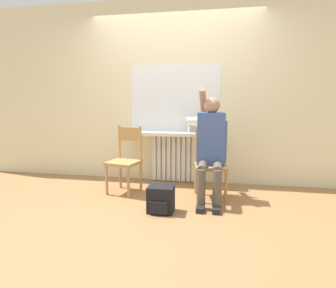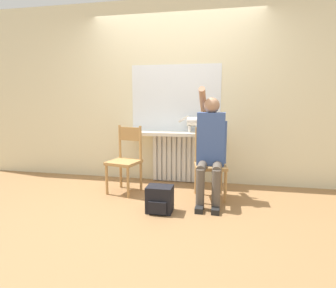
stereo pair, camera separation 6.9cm
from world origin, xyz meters
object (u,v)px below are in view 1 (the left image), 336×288
chair_left (125,159)px  cat (196,122)px  person (211,145)px  backpack (161,199)px  chair_right (210,162)px

chair_left → cat: (0.91, 0.53, 0.48)m
chair_left → cat: size_ratio=2.01×
person → cat: 0.71m
cat → backpack: (-0.29, -1.13, -0.79)m
chair_right → backpack: bearing=-141.2°
chair_left → person: size_ratio=0.64×
backpack → person: bearing=43.3°
person → chair_right: bearing=94.9°
person → cat: person is taller
cat → backpack: bearing=-104.5°
person → backpack: size_ratio=4.76×
chair_left → backpack: 0.91m
cat → chair_right: bearing=-66.6°
chair_right → backpack: size_ratio=3.04×
chair_right → cat: 0.75m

